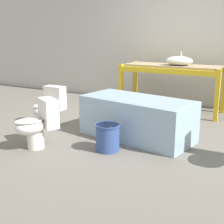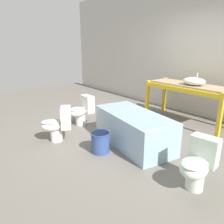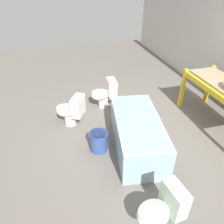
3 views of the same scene
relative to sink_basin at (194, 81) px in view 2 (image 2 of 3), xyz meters
The scene contains 9 objects.
ground_plane 1.60m from the sink_basin, 97.46° to the right, with size 12.00×12.00×0.00m, color #666059.
warehouse_wall_rear 1.00m from the sink_basin, 103.03° to the left, with size 10.80×0.08×3.20m.
shelving_rack 0.26m from the sink_basin, 160.33° to the left, with size 1.83×0.71×0.86m.
sink_basin is the anchor object (origin of this frame).
bathtub_main 1.77m from the sink_basin, 91.99° to the right, with size 1.63×0.95×0.56m.
toilet_near 2.39m from the sink_basin, 55.82° to the right, with size 0.37×0.56×0.62m.
toilet_far 2.86m from the sink_basin, 110.80° to the right, with size 0.53×0.61×0.62m.
toilet_extra 2.43m from the sink_basin, 128.11° to the right, with size 0.33×0.53×0.62m.
bucket_white 2.40m from the sink_basin, 94.14° to the right, with size 0.31×0.31×0.34m.
Camera 2 is at (2.60, -2.84, 1.68)m, focal length 35.00 mm.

